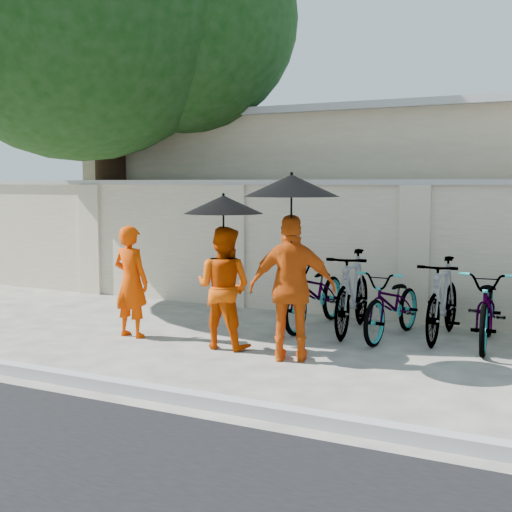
% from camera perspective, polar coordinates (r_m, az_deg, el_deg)
% --- Properties ---
extents(ground, '(80.00, 80.00, 0.00)m').
position_cam_1_polar(ground, '(8.72, -5.96, -7.61)').
color(ground, '#AEA895').
extents(kerb, '(40.00, 0.16, 0.12)m').
position_cam_1_polar(kerb, '(7.40, -13.39, -9.72)').
color(kerb, '#9E9E9E').
rests_on(kerb, ground).
extents(compound_wall, '(20.00, 0.30, 2.00)m').
position_cam_1_polar(compound_wall, '(10.95, 7.74, 0.42)').
color(compound_wall, beige).
rests_on(compound_wall, ground).
extents(building_behind, '(14.00, 6.00, 3.20)m').
position_cam_1_polar(building_behind, '(14.32, 16.79, 3.90)').
color(building_behind, beige).
rests_on(building_behind, ground).
extents(shade_tree, '(6.70, 6.20, 8.20)m').
position_cam_1_polar(shade_tree, '(13.42, -12.55, 18.95)').
color(shade_tree, '#362111').
rests_on(shade_tree, ground).
extents(monk_left, '(0.57, 0.40, 1.48)m').
position_cam_1_polar(monk_left, '(9.52, -9.98, -2.02)').
color(monk_left, '#DB3900').
rests_on(monk_left, ground).
extents(monk_center, '(0.74, 0.58, 1.50)m').
position_cam_1_polar(monk_center, '(8.75, -2.61, -2.53)').
color(monk_center, '#CE4403').
rests_on(monk_center, ground).
extents(parasol_center, '(0.96, 0.96, 1.03)m').
position_cam_1_polar(parasol_center, '(8.57, -2.63, 4.13)').
color(parasol_center, black).
rests_on(parasol_center, ground).
extents(monk_right, '(1.06, 0.75, 1.67)m').
position_cam_1_polar(monk_right, '(8.10, 2.92, -2.59)').
color(monk_right, '#CD4C0C').
rests_on(monk_right, ground).
extents(parasol_right, '(1.07, 1.07, 1.17)m').
position_cam_1_polar(parasol_right, '(7.93, 2.86, 5.64)').
color(parasol_right, black).
rests_on(parasol_right, ground).
extents(bike_0, '(0.69, 1.93, 1.01)m').
position_cam_1_polar(bike_0, '(10.05, 4.80, -2.88)').
color(bike_0, slate).
rests_on(bike_0, ground).
extents(bike_1, '(0.75, 1.92, 1.12)m').
position_cam_1_polar(bike_1, '(9.72, 7.73, -2.88)').
color(bike_1, slate).
rests_on(bike_1, ground).
extents(bike_2, '(0.75, 1.79, 0.92)m').
position_cam_1_polar(bike_2, '(9.48, 10.91, -3.77)').
color(bike_2, slate).
rests_on(bike_2, ground).
extents(bike_3, '(0.54, 1.78, 1.07)m').
position_cam_1_polar(bike_3, '(9.52, 14.70, -3.37)').
color(bike_3, slate).
rests_on(bike_3, ground).
extents(bike_4, '(0.87, 1.93, 0.98)m').
position_cam_1_polar(bike_4, '(9.31, 18.08, -3.94)').
color(bike_4, slate).
rests_on(bike_4, ground).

